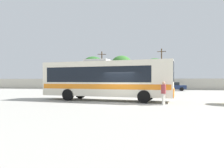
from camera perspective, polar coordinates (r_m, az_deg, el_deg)
ground_plane at (r=26.62m, az=4.77°, el=-2.90°), size 300.00×300.00×0.00m
perimeter_wall at (r=41.31m, az=6.60°, el=-0.01°), size 80.00×0.30×2.14m
coach_bus_cream_orange at (r=18.75m, az=-1.97°, el=1.51°), size 11.95×4.19×3.71m
attendant_by_bus_door at (r=15.73m, az=13.96°, el=-2.06°), size 0.49×0.49×1.74m
parked_car_leftmost_silver at (r=41.06m, az=-11.28°, el=-0.44°), size 4.15×2.03×1.47m
parked_car_second_silver at (r=38.79m, az=-3.84°, el=-0.48°), size 4.36×2.16×1.50m
parked_car_third_grey at (r=37.89m, az=6.48°, el=-0.52°), size 4.23×2.15×1.51m
parked_car_rightmost_dark_blue at (r=37.75m, az=16.41°, el=-0.58°), size 4.34×2.18×1.48m
utility_pole_near at (r=44.23m, az=13.45°, el=4.31°), size 1.80×0.39×8.36m
utility_pole_far at (r=45.21m, az=-2.81°, el=4.06°), size 1.79×0.43×8.05m
roadside_tree_left at (r=50.01m, az=-5.20°, el=4.83°), size 5.56×5.56×7.50m
roadside_tree_midleft at (r=47.07m, az=2.63°, el=5.29°), size 4.82×4.82×7.37m
roadside_tree_midright at (r=45.85m, az=11.66°, el=4.09°), size 5.37×5.37×6.57m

